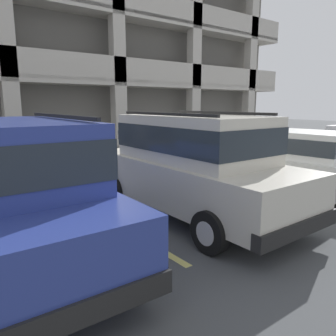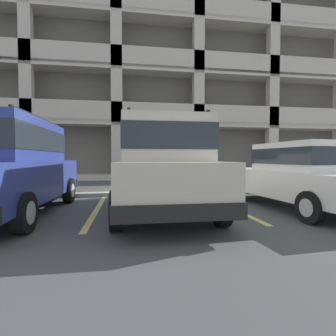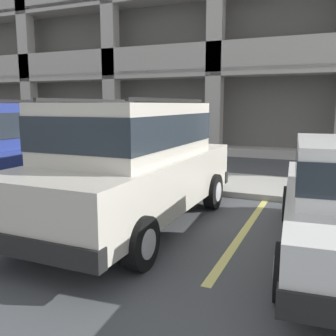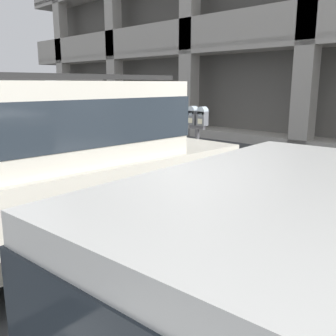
% 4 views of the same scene
% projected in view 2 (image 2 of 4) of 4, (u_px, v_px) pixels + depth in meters
% --- Properties ---
extents(ground_plane, '(80.00, 80.00, 0.10)m').
position_uv_depth(ground_plane, '(156.00, 198.00, 8.08)').
color(ground_plane, '#444749').
extents(sidewalk, '(40.00, 2.20, 0.12)m').
position_uv_depth(sidewalk, '(152.00, 190.00, 9.36)').
color(sidewalk, '#9E9B93').
rests_on(sidewalk, ground_plane).
extents(parking_stall_lines, '(12.79, 4.80, 0.01)m').
position_uv_depth(parking_stall_lines, '(222.00, 203.00, 6.94)').
color(parking_stall_lines, '#DBD16B').
rests_on(parking_stall_lines, ground_plane).
extents(silver_suv, '(2.04, 4.79, 2.03)m').
position_uv_depth(silver_suv, '(160.00, 163.00, 5.81)').
color(silver_suv, beige).
rests_on(silver_suv, ground_plane).
extents(red_sedan, '(2.09, 4.82, 2.03)m').
position_uv_depth(red_sedan, '(5.00, 163.00, 5.38)').
color(red_sedan, navy).
rests_on(red_sedan, ground_plane).
extents(dark_hatchback, '(2.10, 4.61, 1.54)m').
position_uv_depth(dark_hatchback, '(299.00, 174.00, 6.11)').
color(dark_hatchback, silver).
rests_on(dark_hatchback, ground_plane).
extents(parking_meter_near, '(0.35, 0.12, 1.48)m').
position_uv_depth(parking_meter_near, '(150.00, 157.00, 8.35)').
color(parking_meter_near, '#47474C').
rests_on(parking_meter_near, sidewalk).
extents(parking_meter_far, '(0.35, 0.12, 1.44)m').
position_uv_depth(parking_meter_far, '(328.00, 158.00, 9.29)').
color(parking_meter_far, '#47474C').
rests_on(parking_meter_far, sidewalk).
extents(parking_garage, '(32.00, 10.00, 19.25)m').
position_uv_depth(parking_garage, '(119.00, 52.00, 19.21)').
color(parking_garage, '#64625C').
rests_on(parking_garage, ground_plane).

